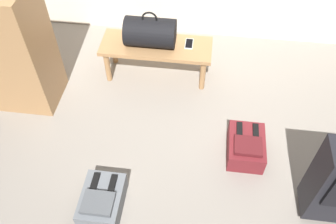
{
  "coord_description": "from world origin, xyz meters",
  "views": [
    {
      "loc": [
        0.08,
        -1.64,
        2.41
      ],
      "look_at": [
        -0.15,
        0.18,
        0.25
      ],
      "focal_mm": 38.27,
      "sensor_mm": 36.0,
      "label": 1
    }
  ],
  "objects_px": {
    "side_cabinet": "(12,48)",
    "backpack_maroon": "(246,146)",
    "cell_phone": "(189,44)",
    "backpack_grey": "(102,201)",
    "bench": "(156,49)",
    "duffel_bag_black": "(150,32)"
  },
  "relations": [
    {
      "from": "duffel_bag_black",
      "to": "cell_phone",
      "type": "xyz_separation_m",
      "value": [
        0.34,
        0.05,
        -0.13
      ]
    },
    {
      "from": "bench",
      "to": "backpack_grey",
      "type": "height_order",
      "value": "bench"
    },
    {
      "from": "bench",
      "to": "backpack_maroon",
      "type": "bearing_deg",
      "value": -44.68
    },
    {
      "from": "duffel_bag_black",
      "to": "side_cabinet",
      "type": "xyz_separation_m",
      "value": [
        -1.06,
        -0.42,
        0.06
      ]
    },
    {
      "from": "bench",
      "to": "duffel_bag_black",
      "type": "relative_size",
      "value": 2.27
    },
    {
      "from": "backpack_maroon",
      "to": "cell_phone",
      "type": "bearing_deg",
      "value": 121.84
    },
    {
      "from": "cell_phone",
      "to": "side_cabinet",
      "type": "bearing_deg",
      "value": -161.39
    },
    {
      "from": "duffel_bag_black",
      "to": "backpack_grey",
      "type": "relative_size",
      "value": 1.16
    },
    {
      "from": "bench",
      "to": "cell_phone",
      "type": "xyz_separation_m",
      "value": [
        0.29,
        0.05,
        0.06
      ]
    },
    {
      "from": "cell_phone",
      "to": "backpack_maroon",
      "type": "relative_size",
      "value": 0.38
    },
    {
      "from": "side_cabinet",
      "to": "backpack_maroon",
      "type": "bearing_deg",
      "value": -11.57
    },
    {
      "from": "bench",
      "to": "side_cabinet",
      "type": "distance_m",
      "value": 1.21
    },
    {
      "from": "bench",
      "to": "duffel_bag_black",
      "type": "xyz_separation_m",
      "value": [
        -0.05,
        -0.0,
        0.19
      ]
    },
    {
      "from": "bench",
      "to": "side_cabinet",
      "type": "bearing_deg",
      "value": -158.98
    },
    {
      "from": "backpack_maroon",
      "to": "side_cabinet",
      "type": "bearing_deg",
      "value": 168.43
    },
    {
      "from": "duffel_bag_black",
      "to": "backpack_maroon",
      "type": "height_order",
      "value": "duffel_bag_black"
    },
    {
      "from": "bench",
      "to": "duffel_bag_black",
      "type": "bearing_deg",
      "value": -180.0
    },
    {
      "from": "bench",
      "to": "backpack_maroon",
      "type": "relative_size",
      "value": 2.63
    },
    {
      "from": "bench",
      "to": "backpack_maroon",
      "type": "distance_m",
      "value": 1.19
    },
    {
      "from": "duffel_bag_black",
      "to": "side_cabinet",
      "type": "height_order",
      "value": "side_cabinet"
    },
    {
      "from": "cell_phone",
      "to": "backpack_grey",
      "type": "distance_m",
      "value": 1.56
    },
    {
      "from": "backpack_grey",
      "to": "side_cabinet",
      "type": "height_order",
      "value": "side_cabinet"
    }
  ]
}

